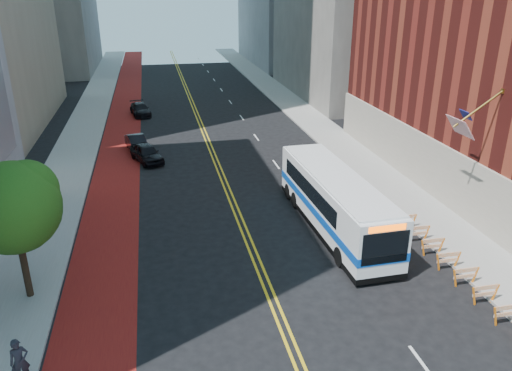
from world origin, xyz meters
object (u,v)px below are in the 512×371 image
object	(u,v)px
transit_bus	(334,200)
car_b	(137,143)
street_tree	(14,204)
car_c	(140,109)
car_a	(147,153)
pedestrian	(19,361)

from	to	relation	value
transit_bus	car_b	size ratio (longest dim) A/B	3.12
street_tree	car_b	bearing A→B (deg)	77.95
transit_bus	car_c	bearing A→B (deg)	108.64
car_a	pedestrian	bearing A→B (deg)	-121.43
car_b	street_tree	bearing A→B (deg)	-115.32
car_a	pedestrian	world-z (taller)	pedestrian
car_c	transit_bus	bearing A→B (deg)	-79.85
transit_bus	car_a	xyz separation A→B (m)	(-11.07, 14.89, -1.10)
car_a	car_b	world-z (taller)	car_a
transit_bus	car_a	bearing A→B (deg)	124.84
transit_bus	car_b	bearing A→B (deg)	121.47
transit_bus	car_b	xyz separation A→B (m)	(-11.89, 18.15, -1.16)
car_a	car_b	size ratio (longest dim) A/B	1.06
car_c	pedestrian	distance (m)	41.49
car_b	pedestrian	size ratio (longest dim) A/B	2.22
pedestrian	street_tree	bearing A→B (deg)	74.74
car_b	transit_bus	bearing A→B (deg)	-70.03
transit_bus	pedestrian	world-z (taller)	transit_bus
street_tree	transit_bus	size ratio (longest dim) A/B	0.52
car_b	pedestrian	world-z (taller)	pedestrian
transit_bus	car_a	size ratio (longest dim) A/B	2.96
street_tree	pedestrian	world-z (taller)	street_tree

